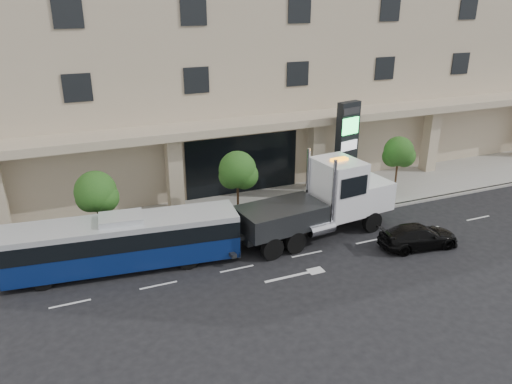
{
  "coord_description": "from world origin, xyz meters",
  "views": [
    {
      "loc": [
        -11.58,
        -22.2,
        12.91
      ],
      "look_at": [
        -1.5,
        2.0,
        2.53
      ],
      "focal_mm": 35.0,
      "sensor_mm": 36.0,
      "label": 1
    }
  ],
  "objects_px": {
    "city_bus": "(123,242)",
    "black_sedan": "(418,236)",
    "signage_pylon": "(346,150)",
    "tow_truck": "(323,202)"
  },
  "relations": [
    {
      "from": "city_bus",
      "to": "black_sedan",
      "type": "bearing_deg",
      "value": -8.02
    },
    {
      "from": "city_bus",
      "to": "signage_pylon",
      "type": "distance_m",
      "value": 15.75
    },
    {
      "from": "signage_pylon",
      "to": "tow_truck",
      "type": "bearing_deg",
      "value": -147.23
    },
    {
      "from": "tow_truck",
      "to": "signage_pylon",
      "type": "xyz_separation_m",
      "value": [
        4.05,
        4.2,
        1.42
      ]
    },
    {
      "from": "black_sedan",
      "to": "signage_pylon",
      "type": "height_order",
      "value": "signage_pylon"
    },
    {
      "from": "city_bus",
      "to": "black_sedan",
      "type": "xyz_separation_m",
      "value": [
        15.17,
        -3.87,
        -0.83
      ]
    },
    {
      "from": "city_bus",
      "to": "tow_truck",
      "type": "xyz_separation_m",
      "value": [
        11.11,
        -0.44,
        0.53
      ]
    },
    {
      "from": "signage_pylon",
      "to": "black_sedan",
      "type": "bearing_deg",
      "value": -103.18
    },
    {
      "from": "black_sedan",
      "to": "signage_pylon",
      "type": "bearing_deg",
      "value": 7.44
    },
    {
      "from": "tow_truck",
      "to": "black_sedan",
      "type": "relative_size",
      "value": 2.42
    }
  ]
}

